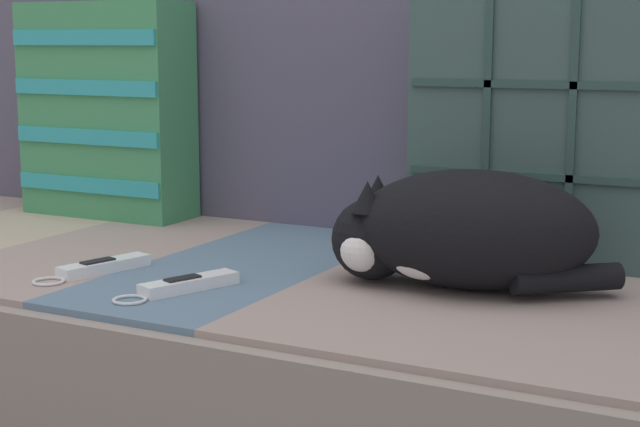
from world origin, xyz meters
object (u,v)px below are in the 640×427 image
(couch, at_px, (189,356))
(game_remote_near, at_px, (100,267))
(game_remote_far, at_px, (185,285))
(throw_pillow_quilted, at_px, (540,127))
(sleeping_cat, at_px, (458,232))
(throw_pillow_striped, at_px, (107,110))

(couch, xyz_separation_m, game_remote_near, (-0.02, -0.21, 0.20))
(game_remote_far, bearing_deg, game_remote_near, 170.19)
(throw_pillow_quilted, distance_m, sleeping_cat, 0.29)
(throw_pillow_striped, distance_m, game_remote_far, 0.71)
(throw_pillow_striped, relative_size, game_remote_near, 2.12)
(game_remote_near, xyz_separation_m, game_remote_far, (0.18, -0.03, -0.00))
(game_remote_far, bearing_deg, throw_pillow_striped, 138.44)
(sleeping_cat, height_order, game_remote_far, sleeping_cat)
(game_remote_far, bearing_deg, sleeping_cat, 30.54)
(sleeping_cat, distance_m, game_remote_near, 0.56)
(throw_pillow_striped, distance_m, sleeping_cat, 0.90)
(couch, distance_m, game_remote_far, 0.35)
(couch, height_order, sleeping_cat, sleeping_cat)
(sleeping_cat, bearing_deg, game_remote_near, -162.06)
(throw_pillow_striped, xyz_separation_m, game_remote_far, (0.51, -0.45, -0.21))
(throw_pillow_quilted, relative_size, sleeping_cat, 1.04)
(throw_pillow_striped, bearing_deg, game_remote_far, -41.56)
(couch, relative_size, throw_pillow_striped, 4.24)
(game_remote_far, bearing_deg, couch, 124.71)
(throw_pillow_striped, bearing_deg, couch, -31.77)
(throw_pillow_striped, xyz_separation_m, sleeping_cat, (0.85, -0.25, -0.13))
(couch, height_order, game_remote_far, game_remote_far)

